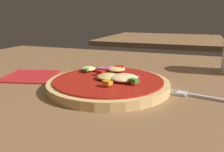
% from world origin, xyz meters
% --- Properties ---
extents(dining_table, '(1.27, 0.91, 0.03)m').
position_xyz_m(dining_table, '(0.00, 0.00, 0.01)').
color(dining_table, brown).
rests_on(dining_table, ground).
extents(pizza, '(0.23, 0.23, 0.03)m').
position_xyz_m(pizza, '(-0.04, 0.00, 0.04)').
color(pizza, tan).
rests_on(pizza, dining_table).
extents(fork, '(0.16, 0.04, 0.00)m').
position_xyz_m(fork, '(0.12, 0.01, 0.03)').
color(fork, silver).
rests_on(fork, dining_table).
extents(napkin, '(0.13, 0.14, 0.00)m').
position_xyz_m(napkin, '(-0.23, 0.02, 0.03)').
color(napkin, '#B21E1E').
rests_on(napkin, dining_table).
extents(background_table, '(0.69, 0.65, 0.03)m').
position_xyz_m(background_table, '(-0.09, 1.06, 0.01)').
color(background_table, brown).
rests_on(background_table, ground).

